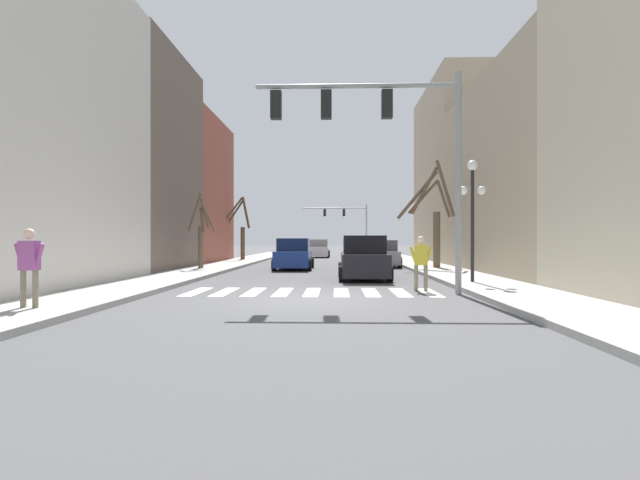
{
  "coord_description": "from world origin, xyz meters",
  "views": [
    {
      "loc": [
        0.73,
        -13.38,
        1.63
      ],
      "look_at": [
        -0.39,
        22.05,
        1.58
      ],
      "focal_mm": 28.0,
      "sensor_mm": 36.0,
      "label": 1
    }
  ],
  "objects_px": {
    "traffic_signal_far": "(347,217)",
    "street_lamp_right_corner": "(472,196)",
    "car_parked_right_far": "(364,259)",
    "street_tree_left_mid": "(240,230)",
    "traffic_signal_near": "(384,131)",
    "pedestrian_on_right_sidewalk": "(29,261)",
    "car_parked_right_near": "(294,255)",
    "car_driving_toward_lane": "(318,249)",
    "car_parked_left_near": "(372,251)",
    "pedestrian_crossing_street": "(421,259)",
    "street_tree_right_mid": "(201,233)",
    "car_parked_left_mid": "(381,254)",
    "street_tree_right_far": "(433,217)"
  },
  "relations": [
    {
      "from": "car_parked_left_near",
      "to": "street_tree_left_mid",
      "type": "xyz_separation_m",
      "value": [
        -9.78,
        0.2,
        1.56
      ]
    },
    {
      "from": "traffic_signal_near",
      "to": "street_lamp_right_corner",
      "type": "xyz_separation_m",
      "value": [
        3.33,
        2.7,
        -1.7
      ]
    },
    {
      "from": "car_parked_right_near",
      "to": "street_tree_right_far",
      "type": "bearing_deg",
      "value": 86.54
    },
    {
      "from": "car_parked_left_near",
      "to": "pedestrian_on_right_sidewalk",
      "type": "xyz_separation_m",
      "value": [
        -9.3,
        -26.08,
        0.41
      ]
    },
    {
      "from": "car_driving_toward_lane",
      "to": "pedestrian_on_right_sidewalk",
      "type": "relative_size",
      "value": 2.43
    },
    {
      "from": "car_parked_left_near",
      "to": "pedestrian_crossing_street",
      "type": "height_order",
      "value": "pedestrian_crossing_street"
    },
    {
      "from": "car_parked_left_near",
      "to": "street_tree_right_far",
      "type": "relative_size",
      "value": 0.72
    },
    {
      "from": "car_parked_left_near",
      "to": "car_parked_right_far",
      "type": "xyz_separation_m",
      "value": [
        -1.53,
        -16.25,
        0.07
      ]
    },
    {
      "from": "car_parked_right_far",
      "to": "car_parked_left_mid",
      "type": "bearing_deg",
      "value": -9.49
    },
    {
      "from": "traffic_signal_near",
      "to": "pedestrian_on_right_sidewalk",
      "type": "relative_size",
      "value": 3.86
    },
    {
      "from": "traffic_signal_far",
      "to": "car_parked_right_far",
      "type": "xyz_separation_m",
      "value": [
        -0.14,
        -38.67,
        -3.41
      ]
    },
    {
      "from": "car_parked_right_near",
      "to": "street_tree_left_mid",
      "type": "distance_m",
      "value": 11.09
    },
    {
      "from": "car_parked_right_near",
      "to": "street_tree_right_mid",
      "type": "distance_m",
      "value": 5.04
    },
    {
      "from": "car_parked_left_mid",
      "to": "street_tree_right_far",
      "type": "relative_size",
      "value": 0.74
    },
    {
      "from": "street_lamp_right_corner",
      "to": "car_parked_left_near",
      "type": "height_order",
      "value": "street_lamp_right_corner"
    },
    {
      "from": "car_parked_left_mid",
      "to": "car_parked_left_near",
      "type": "xyz_separation_m",
      "value": [
        -0.04,
        6.87,
        0.01
      ]
    },
    {
      "from": "traffic_signal_near",
      "to": "pedestrian_on_right_sidewalk",
      "type": "distance_m",
      "value": 9.86
    },
    {
      "from": "traffic_signal_far",
      "to": "street_lamp_right_corner",
      "type": "height_order",
      "value": "traffic_signal_far"
    },
    {
      "from": "car_parked_left_mid",
      "to": "car_parked_left_near",
      "type": "bearing_deg",
      "value": 0.32
    },
    {
      "from": "car_parked_left_mid",
      "to": "car_parked_right_near",
      "type": "bearing_deg",
      "value": 119.28
    },
    {
      "from": "car_parked_left_near",
      "to": "pedestrian_on_right_sidewalk",
      "type": "bearing_deg",
      "value": 160.38
    },
    {
      "from": "car_parked_right_far",
      "to": "traffic_signal_near",
      "type": "bearing_deg",
      "value": -176.85
    },
    {
      "from": "car_parked_left_mid",
      "to": "car_parked_left_near",
      "type": "distance_m",
      "value": 6.87
    },
    {
      "from": "car_parked_right_near",
      "to": "pedestrian_on_right_sidewalk",
      "type": "height_order",
      "value": "pedestrian_on_right_sidewalk"
    },
    {
      "from": "car_parked_right_far",
      "to": "car_parked_left_near",
      "type": "bearing_deg",
      "value": -5.38
    },
    {
      "from": "car_parked_right_near",
      "to": "street_tree_left_mid",
      "type": "xyz_separation_m",
      "value": [
        -4.83,
        9.86,
        1.53
      ]
    },
    {
      "from": "traffic_signal_near",
      "to": "street_tree_right_mid",
      "type": "bearing_deg",
      "value": 128.31
    },
    {
      "from": "traffic_signal_far",
      "to": "car_parked_right_far",
      "type": "bearing_deg",
      "value": -90.21
    },
    {
      "from": "car_driving_toward_lane",
      "to": "car_parked_right_near",
      "type": "bearing_deg",
      "value": -2.2
    },
    {
      "from": "car_parked_left_mid",
      "to": "street_tree_left_mid",
      "type": "bearing_deg",
      "value": 54.25
    },
    {
      "from": "car_parked_right_near",
      "to": "car_driving_toward_lane",
      "type": "relative_size",
      "value": 1.03
    },
    {
      "from": "street_tree_right_far",
      "to": "street_tree_right_mid",
      "type": "height_order",
      "value": "street_tree_right_far"
    },
    {
      "from": "pedestrian_on_right_sidewalk",
      "to": "car_parked_left_mid",
      "type": "bearing_deg",
      "value": -108.71
    },
    {
      "from": "street_lamp_right_corner",
      "to": "car_parked_right_near",
      "type": "relative_size",
      "value": 0.99
    },
    {
      "from": "traffic_signal_far",
      "to": "traffic_signal_near",
      "type": "bearing_deg",
      "value": -89.79
    },
    {
      "from": "car_parked_right_near",
      "to": "car_parked_right_far",
      "type": "distance_m",
      "value": 7.42
    },
    {
      "from": "car_parked_left_mid",
      "to": "street_tree_right_mid",
      "type": "relative_size",
      "value": 1.08
    },
    {
      "from": "traffic_signal_far",
      "to": "car_driving_toward_lane",
      "type": "height_order",
      "value": "traffic_signal_far"
    },
    {
      "from": "car_parked_right_far",
      "to": "pedestrian_crossing_street",
      "type": "bearing_deg",
      "value": -161.82
    },
    {
      "from": "street_tree_left_mid",
      "to": "car_parked_left_mid",
      "type": "bearing_deg",
      "value": -35.75
    },
    {
      "from": "traffic_signal_near",
      "to": "pedestrian_crossing_street",
      "type": "distance_m",
      "value": 4.13
    },
    {
      "from": "car_parked_right_far",
      "to": "street_tree_left_mid",
      "type": "bearing_deg",
      "value": 26.63
    },
    {
      "from": "car_parked_left_near",
      "to": "street_lamp_right_corner",
      "type": "bearing_deg",
      "value": -173.73
    },
    {
      "from": "street_lamp_right_corner",
      "to": "pedestrian_crossing_street",
      "type": "distance_m",
      "value": 3.5
    },
    {
      "from": "car_parked_right_far",
      "to": "street_tree_right_far",
      "type": "bearing_deg",
      "value": -33.18
    },
    {
      "from": "car_parked_right_near",
      "to": "car_parked_left_mid",
      "type": "bearing_deg",
      "value": 119.28
    },
    {
      "from": "car_parked_left_near",
      "to": "pedestrian_crossing_street",
      "type": "xyz_separation_m",
      "value": [
        -0.0,
        -20.91,
        0.27
      ]
    },
    {
      "from": "street_lamp_right_corner",
      "to": "street_tree_right_mid",
      "type": "bearing_deg",
      "value": 145.94
    },
    {
      "from": "traffic_signal_far",
      "to": "pedestrian_on_right_sidewalk",
      "type": "xyz_separation_m",
      "value": [
        -7.91,
        -48.51,
        -3.07
      ]
    },
    {
      "from": "pedestrian_crossing_street",
      "to": "street_tree_right_mid",
      "type": "bearing_deg",
      "value": 142.77
    }
  ]
}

